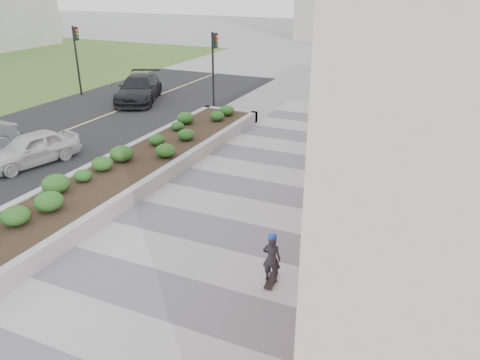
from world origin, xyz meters
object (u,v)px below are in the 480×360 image
Objects in this scene: planter at (127,170)px; traffic_signal_far at (76,50)px; traffic_signal_near at (214,59)px; skateboarder at (272,258)px; car_white at (31,149)px; car_dark at (139,89)px.

traffic_signal_far is (-10.93, 10.00, 2.34)m from planter.
traffic_signal_near is 16.84m from skateboarder.
skateboarder is 12.04m from car_white.
planter is 7.98m from skateboarder.
planter is at bearing -42.46° from traffic_signal_far.
planter is 4.46m from car_white.
traffic_signal_near is 1.11× the size of car_white.
car_white is (6.48, -10.17, -2.11)m from traffic_signal_far.
traffic_signal_near is 11.21m from car_white.
car_white is at bearing -177.85° from planter.
traffic_signal_near is at bearing -19.86° from car_dark.
traffic_signal_far is at bearing 137.92° from car_white.
skateboarder is at bearing -1.75° from car_white.
car_dark is at bearing 127.67° from skateboarder.
planter is 4.75× the size of car_white.
planter is at bearing 17.57° from car_white.
car_white is at bearing -101.63° from car_dark.
car_dark is (-2.21, 10.34, 0.12)m from car_white.
traffic_signal_far is at bearing -176.89° from traffic_signal_near.
car_white is at bearing 155.89° from skateboarder.
skateboarder reaches higher than car_white.
traffic_signal_near is 3.02× the size of skateboarder.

